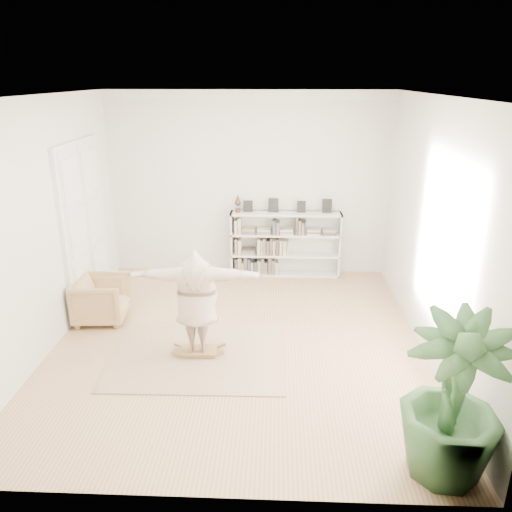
{
  "coord_description": "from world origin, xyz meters",
  "views": [
    {
      "loc": [
        0.56,
        -6.71,
        3.85
      ],
      "look_at": [
        0.26,
        0.4,
        1.26
      ],
      "focal_mm": 35.0,
      "sensor_mm": 36.0,
      "label": 1
    }
  ],
  "objects_px": {
    "person": "(196,299)",
    "houseplant": "(452,399)",
    "armchair": "(101,299)",
    "bookshelf": "(285,245)",
    "rocker_board": "(199,350)"
  },
  "relations": [
    {
      "from": "armchair",
      "to": "person",
      "type": "height_order",
      "value": "person"
    },
    {
      "from": "person",
      "to": "houseplant",
      "type": "bearing_deg",
      "value": 142.0
    },
    {
      "from": "armchair",
      "to": "rocker_board",
      "type": "relative_size",
      "value": 1.56
    },
    {
      "from": "armchair",
      "to": "houseplant",
      "type": "height_order",
      "value": "houseplant"
    },
    {
      "from": "rocker_board",
      "to": "armchair",
      "type": "bearing_deg",
      "value": 148.72
    },
    {
      "from": "armchair",
      "to": "houseplant",
      "type": "relative_size",
      "value": 0.47
    },
    {
      "from": "rocker_board",
      "to": "person",
      "type": "bearing_deg",
      "value": 0.0
    },
    {
      "from": "bookshelf",
      "to": "person",
      "type": "relative_size",
      "value": 1.17
    },
    {
      "from": "bookshelf",
      "to": "person",
      "type": "bearing_deg",
      "value": -111.81
    },
    {
      "from": "bookshelf",
      "to": "houseplant",
      "type": "bearing_deg",
      "value": -73.83
    },
    {
      "from": "armchair",
      "to": "person",
      "type": "xyz_separation_m",
      "value": [
        1.76,
        -1.03,
        0.52
      ]
    },
    {
      "from": "bookshelf",
      "to": "houseplant",
      "type": "distance_m",
      "value": 5.59
    },
    {
      "from": "armchair",
      "to": "houseplant",
      "type": "bearing_deg",
      "value": -128.72
    },
    {
      "from": "person",
      "to": "houseplant",
      "type": "height_order",
      "value": "houseplant"
    },
    {
      "from": "bookshelf",
      "to": "rocker_board",
      "type": "distance_m",
      "value": 3.5
    }
  ]
}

